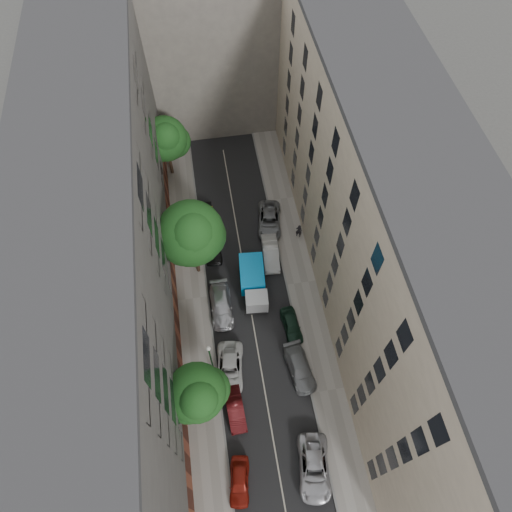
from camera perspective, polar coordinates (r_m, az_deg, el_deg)
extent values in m
plane|color=#4C4C49|center=(45.92, -1.06, -4.41)|extent=(120.00, 120.00, 0.00)
cube|color=black|center=(45.91, -1.06, -4.40)|extent=(8.00, 44.00, 0.02)
cube|color=gray|center=(45.87, -7.90, -5.31)|extent=(3.00, 44.00, 0.15)
cube|color=gray|center=(46.48, 5.66, -3.37)|extent=(3.00, 44.00, 0.15)
cube|color=#4E4C49|center=(38.18, -17.85, 0.36)|extent=(8.00, 44.00, 20.00)
cube|color=beige|center=(39.64, 14.67, 4.72)|extent=(8.00, 44.00, 20.00)
cube|color=gray|center=(58.46, -5.82, 24.98)|extent=(18.00, 12.00, 18.00)
cube|color=black|center=(45.44, -0.32, -3.97)|extent=(2.69, 5.87, 0.32)
cube|color=#A5A7A9|center=(43.69, 0.09, -5.68)|extent=(2.25, 1.86, 1.79)
cube|color=#0DA2FF|center=(44.92, -0.52, -2.25)|extent=(2.64, 3.98, 1.90)
cylinder|color=black|center=(44.61, -1.19, -6.48)|extent=(0.30, 0.89, 0.89)
cylinder|color=black|center=(44.75, 1.36, -6.11)|extent=(0.30, 0.89, 0.89)
cylinder|color=black|center=(46.30, -1.88, -2.40)|extent=(0.30, 0.89, 0.89)
cylinder|color=black|center=(46.44, 0.57, -2.06)|extent=(0.30, 0.89, 0.89)
imported|color=maroon|center=(40.29, -2.08, -26.34)|extent=(2.15, 4.05, 1.31)
imported|color=#4A0E11|center=(41.21, -2.60, -18.56)|extent=(1.60, 4.09, 1.33)
imported|color=silver|center=(42.16, -3.30, -13.83)|extent=(3.05, 5.33, 1.40)
imported|color=#B6B7BB|center=(44.51, -4.37, -6.16)|extent=(2.16, 5.12, 1.47)
imported|color=black|center=(47.94, -5.37, 1.20)|extent=(2.02, 4.46, 1.48)
imported|color=black|center=(50.02, -6.25, 4.56)|extent=(1.64, 4.53, 1.48)
imported|color=#B7B7BC|center=(40.55, 7.27, -24.78)|extent=(3.23, 5.65, 1.48)
imported|color=slate|center=(42.29, 5.49, -13.77)|extent=(2.56, 5.00, 1.39)
imported|color=black|center=(43.75, 4.46, -8.62)|extent=(1.79, 3.91, 1.30)
imported|color=silver|center=(47.29, 1.83, 0.36)|extent=(1.92, 4.66, 1.50)
imported|color=slate|center=(49.70, 1.67, 4.48)|extent=(3.24, 5.54, 1.45)
cylinder|color=#382619|center=(40.52, -6.74, -18.22)|extent=(0.36, 0.36, 2.87)
cylinder|color=#382619|center=(38.15, -7.13, -17.34)|extent=(0.24, 0.24, 2.05)
sphere|color=#1C4E1A|center=(36.22, -7.48, -16.53)|extent=(4.59, 4.59, 4.59)
sphere|color=#1C4E1A|center=(37.21, -5.93, -16.17)|extent=(3.44, 3.44, 3.44)
sphere|color=#1C4E1A|center=(36.70, -8.43, -17.64)|extent=(3.21, 3.21, 3.21)
sphere|color=#1C4E1A|center=(34.96, -7.21, -17.28)|extent=(2.98, 2.98, 2.98)
cylinder|color=#382619|center=(45.89, -7.38, -0.76)|extent=(0.36, 0.36, 3.23)
cylinder|color=#382619|center=(43.56, -7.78, 1.13)|extent=(0.24, 0.24, 2.31)
sphere|color=#1C4E1A|center=(41.70, -8.13, 2.82)|extent=(6.17, 6.17, 6.17)
sphere|color=#1C4E1A|center=(42.80, -6.81, 2.58)|extent=(4.63, 4.63, 4.63)
sphere|color=#1C4E1A|center=(41.98, -8.91, 1.63)|extent=(4.32, 4.32, 4.32)
sphere|color=#1C4E1A|center=(40.25, -7.96, 2.91)|extent=(4.01, 4.01, 4.01)
cylinder|color=#382619|center=(54.81, -10.61, 11.15)|extent=(0.36, 0.36, 2.59)
cylinder|color=#382619|center=(53.24, -10.99, 12.77)|extent=(0.24, 0.24, 1.85)
sphere|color=#1C4E1A|center=(51.99, -11.32, 14.17)|extent=(4.93, 4.93, 4.93)
sphere|color=#1C4E1A|center=(52.83, -10.19, 13.93)|extent=(3.70, 3.70, 3.70)
sphere|color=#1C4E1A|center=(52.04, -11.97, 13.26)|extent=(3.45, 3.45, 3.45)
sphere|color=#1C4E1A|center=(50.74, -11.23, 14.37)|extent=(3.20, 3.20, 3.20)
cylinder|color=#175222|center=(39.44, -5.52, -13.21)|extent=(0.14, 0.14, 6.74)
sphere|color=silver|center=(36.17, -5.98, -11.44)|extent=(0.36, 0.36, 0.36)
imported|color=black|center=(48.64, 5.38, 3.16)|extent=(0.80, 0.67, 1.88)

